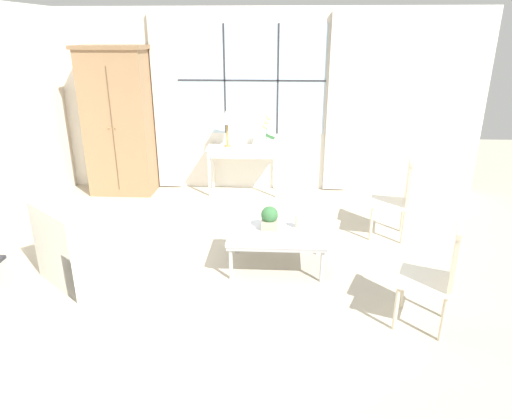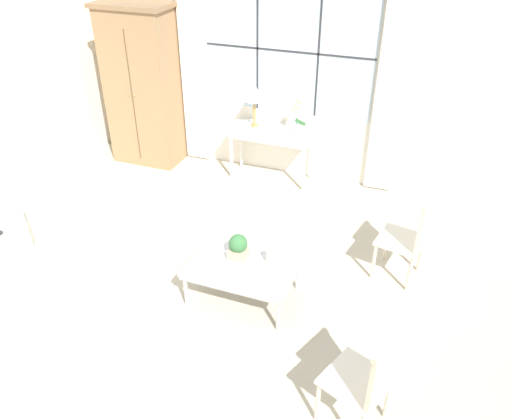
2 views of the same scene
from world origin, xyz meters
TOP-DOWN VIEW (x-y plane):
  - ground_plane at (0.00, 0.00)m, footprint 14.00×14.00m
  - wall_back_windowed at (0.00, 3.02)m, footprint 7.20×0.14m
  - armoire at (-2.05, 2.67)m, footprint 1.05×0.62m
  - console_table at (-0.10, 2.72)m, footprint 1.14×0.45m
  - table_lamp at (-0.36, 2.72)m, footprint 0.27×0.27m
  - potted_orchid at (0.26, 2.66)m, footprint 0.21×0.16m
  - armchair_upholstered at (-1.50, -0.05)m, footprint 1.18×1.19m
  - side_chair_wooden at (1.95, 1.13)m, footprint 0.52×0.52m
  - accent_chair_wooden at (1.85, -0.78)m, footprint 0.57×0.57m
  - coffee_table at (0.46, 0.25)m, footprint 1.05×0.73m
  - potted_plant_small at (0.38, 0.34)m, footprint 0.19×0.19m
  - pillar_candle at (0.70, 0.38)m, footprint 0.12×0.12m

SIDE VIEW (x-z plane):
  - ground_plane at x=0.00m, z-range 0.00..0.00m
  - armchair_upholstered at x=-1.50m, z-range -0.13..0.71m
  - coffee_table at x=0.46m, z-range 0.17..0.58m
  - pillar_candle at x=0.70m, z-range 0.40..0.57m
  - potted_plant_small at x=0.38m, z-range 0.41..0.67m
  - accent_chair_wooden at x=1.85m, z-range 0.06..1.05m
  - side_chair_wooden at x=1.95m, z-range 0.06..1.08m
  - console_table at x=-0.10m, z-range 0.29..1.05m
  - potted_orchid at x=0.26m, z-range 0.69..1.22m
  - armoire at x=-2.05m, z-range 0.01..2.27m
  - table_lamp at x=-0.36m, z-range 0.93..1.51m
  - wall_back_windowed at x=0.00m, z-range 0.01..2.81m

